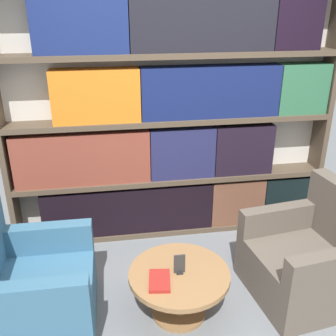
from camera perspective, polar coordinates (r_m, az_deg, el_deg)
name	(u,v)px	position (r m, az deg, el deg)	size (l,w,h in m)	color
ground_plane	(200,324)	(3.20, 4.72, -21.66)	(14.00, 14.00, 0.00)	slate
bookshelf	(173,124)	(3.77, 0.76, 6.37)	(3.12, 0.30, 2.40)	silver
armchair_left	(31,290)	(3.16, -19.20, -16.35)	(0.81, 0.81, 0.91)	#386684
armchair_right	(308,260)	(3.46, 19.70, -12.51)	(0.90, 0.91, 0.91)	brown
coffee_table	(179,284)	(3.09, 1.63, -16.49)	(0.76, 0.76, 0.39)	olive
table_sign	(179,265)	(2.98, 1.67, -13.91)	(0.08, 0.06, 0.15)	black
stray_book	(160,281)	(2.92, -1.24, -16.04)	(0.18, 0.25, 0.03)	maroon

